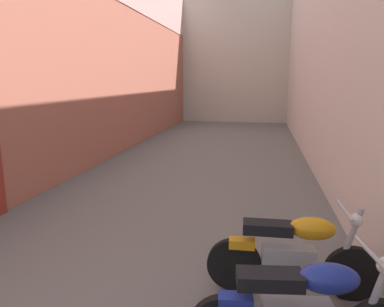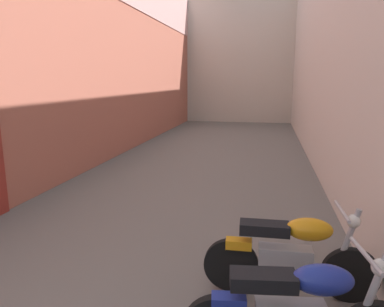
# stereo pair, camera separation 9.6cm
# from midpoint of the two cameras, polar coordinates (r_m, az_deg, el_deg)

# --- Properties ---
(ground_plane) EXTENTS (36.91, 36.91, 0.00)m
(ground_plane) POSITION_cam_midpoint_polar(r_m,az_deg,el_deg) (8.05, 0.11, -4.97)
(ground_plane) COLOR #66635E
(building_left) EXTENTS (0.45, 20.91, 8.35)m
(building_left) POSITION_cam_midpoint_polar(r_m,az_deg,el_deg) (10.76, -14.96, 21.49)
(building_left) COLOR #B76651
(building_left) RESTS_ON ground
(building_right) EXTENTS (0.45, 20.91, 6.94)m
(building_right) POSITION_cam_midpoint_polar(r_m,az_deg,el_deg) (9.73, 21.82, 17.75)
(building_right) COLOR beige
(building_right) RESTS_ON ground
(building_far_end) EXTENTS (8.77, 2.00, 6.77)m
(building_far_end) POSITION_cam_midpoint_polar(r_m,az_deg,el_deg) (21.10, 7.92, 14.49)
(building_far_end) COLOR beige
(building_far_end) RESTS_ON ground
(motorcycle_fourth) EXTENTS (1.85, 0.58, 1.04)m
(motorcycle_fourth) POSITION_cam_midpoint_polar(r_m,az_deg,el_deg) (4.09, 16.26, -15.02)
(motorcycle_fourth) COLOR black
(motorcycle_fourth) RESTS_ON ground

